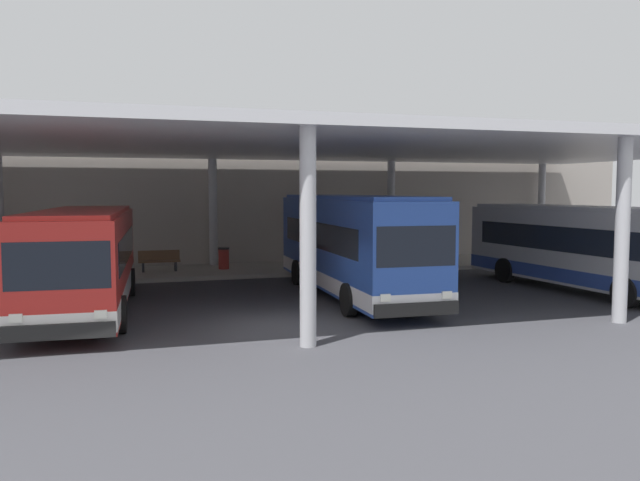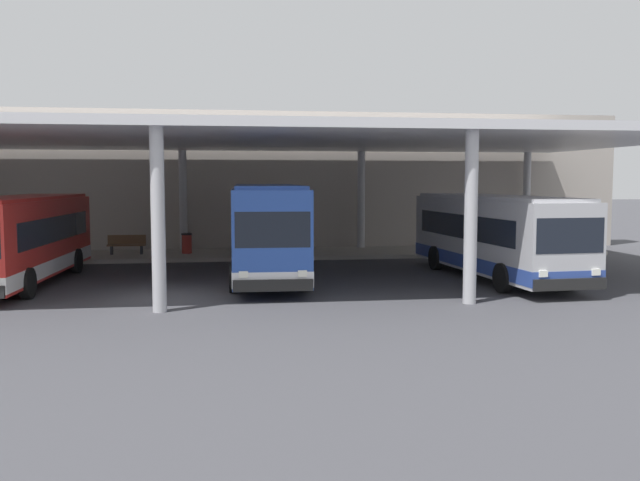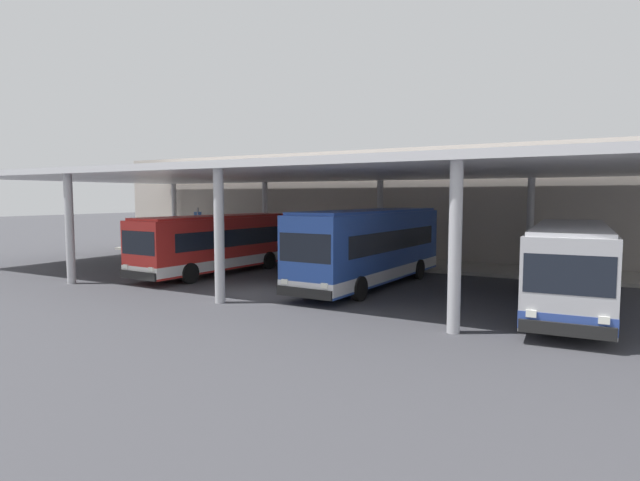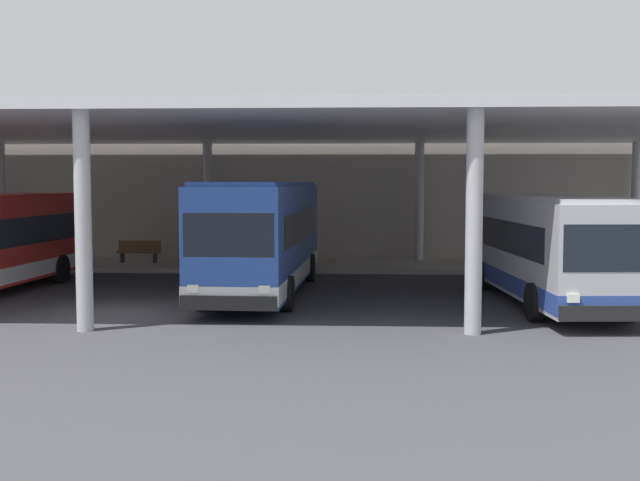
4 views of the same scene
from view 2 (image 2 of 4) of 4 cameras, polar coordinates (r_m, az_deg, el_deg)
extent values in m
plane|color=#3D3D42|center=(23.02, -12.47, -4.55)|extent=(200.00, 200.00, 0.00)
cube|color=#A39E93|center=(34.64, -11.17, -1.19)|extent=(42.00, 4.50, 0.18)
cube|color=#ADA399|center=(37.69, -11.04, 4.78)|extent=(48.00, 1.60, 7.37)
cube|color=silver|center=(28.25, -11.92, 8.20)|extent=(40.00, 17.00, 0.30)
cylinder|color=#B2B2B7|center=(20.25, -13.09, 1.62)|extent=(0.40, 0.40, 5.25)
cylinder|color=#B2B2B7|center=(36.21, -11.11, 3.10)|extent=(0.40, 0.40, 5.25)
cylinder|color=#B2B2B7|center=(21.59, 12.21, 1.84)|extent=(0.40, 0.40, 5.25)
cylinder|color=#B2B2B7|center=(36.97, 3.38, 3.22)|extent=(0.40, 0.40, 5.25)
cylinder|color=#B2B2B7|center=(39.93, 16.51, 3.15)|extent=(0.40, 0.40, 5.25)
cube|color=red|center=(27.24, -23.28, 0.23)|extent=(3.09, 10.53, 2.70)
cube|color=white|center=(27.33, -23.21, -1.86)|extent=(3.11, 10.55, 0.50)
cube|color=black|center=(27.36, -23.21, 0.89)|extent=(3.02, 8.66, 0.90)
cube|color=red|center=(27.17, -23.39, 3.20)|extent=(2.87, 10.10, 0.12)
cylinder|color=black|center=(23.94, -22.77, -3.25)|extent=(0.34, 1.01, 1.00)
cylinder|color=black|center=(30.44, -23.74, -1.59)|extent=(0.34, 1.01, 1.00)
cylinder|color=black|center=(29.75, -19.26, -1.59)|extent=(0.34, 1.01, 1.00)
cube|color=#284CA8|center=(26.84, -4.41, 0.99)|extent=(2.92, 11.29, 3.10)
cube|color=silver|center=(26.95, -4.39, -1.56)|extent=(2.94, 11.31, 0.50)
cube|color=black|center=(26.97, -4.42, 1.65)|extent=(2.88, 9.27, 0.90)
cube|color=black|center=(21.28, -3.88, 0.89)|extent=(2.30, 0.21, 1.10)
cube|color=black|center=(21.38, -3.85, -3.68)|extent=(2.45, 0.25, 0.36)
cube|color=#2A50B0|center=(26.77, -4.43, 4.43)|extent=(2.70, 10.83, 0.12)
cube|color=yellow|center=(21.26, -3.90, 3.64)|extent=(1.75, 0.19, 0.28)
cube|color=white|center=(21.32, -6.27, -2.77)|extent=(0.28, 0.09, 0.20)
cube|color=white|center=(21.40, -1.44, -2.71)|extent=(0.28, 0.09, 0.20)
cylinder|color=black|center=(23.51, -7.07, -3.03)|extent=(0.32, 1.01, 1.00)
cylinder|color=black|center=(23.61, -1.11, -2.96)|extent=(0.32, 1.01, 1.00)
cylinder|color=black|center=(30.01, -6.94, -1.29)|extent=(0.32, 1.01, 1.00)
cylinder|color=black|center=(30.09, -2.27, -1.24)|extent=(0.32, 1.01, 1.00)
cube|color=#B7B7BC|center=(27.34, 14.03, 0.51)|extent=(3.11, 10.53, 2.70)
cube|color=#2D4799|center=(27.43, 13.98, -1.57)|extent=(3.13, 10.55, 0.50)
cube|color=black|center=(27.45, 13.90, 1.16)|extent=(3.04, 8.66, 0.90)
cube|color=black|center=(22.81, 19.71, 0.38)|extent=(2.30, 0.26, 1.10)
cube|color=black|center=(22.90, 19.72, -3.38)|extent=(2.46, 0.30, 0.36)
cube|color=silver|center=(27.27, 14.09, 3.46)|extent=(2.89, 10.10, 0.12)
cube|color=yellow|center=(22.79, 19.73, 2.44)|extent=(1.75, 0.22, 0.28)
cube|color=white|center=(22.40, 17.77, -2.60)|extent=(0.28, 0.10, 0.20)
cube|color=white|center=(23.34, 21.61, -2.42)|extent=(0.28, 0.10, 0.20)
cylinder|color=black|center=(24.05, 14.70, -2.98)|extent=(0.34, 1.01, 1.00)
cylinder|color=black|center=(25.24, 19.68, -2.74)|extent=(0.34, 1.01, 1.00)
cylinder|color=black|center=(29.57, 9.41, -1.42)|extent=(0.34, 1.01, 1.00)
cylinder|color=black|center=(30.55, 13.70, -1.29)|extent=(0.34, 1.01, 1.00)
cube|color=brown|center=(34.81, -15.52, -0.36)|extent=(1.80, 0.44, 0.08)
cube|color=brown|center=(34.98, -15.49, 0.08)|extent=(1.80, 0.06, 0.44)
cube|color=#2D2D33|center=(34.92, -16.65, -0.74)|extent=(0.10, 0.36, 0.45)
cube|color=#2D2D33|center=(34.75, -14.37, -0.71)|extent=(0.10, 0.36, 0.45)
cylinder|color=maroon|center=(34.60, -10.83, -0.29)|extent=(0.48, 0.48, 0.90)
cylinder|color=black|center=(34.56, -10.84, 0.51)|extent=(0.52, 0.52, 0.08)
camera|label=1|loc=(8.19, -54.38, 2.72)|focal=35.62mm
camera|label=3|loc=(12.66, 60.95, 4.20)|focal=29.21mm
camera|label=4|loc=(5.14, 63.45, -0.07)|focal=44.51mm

